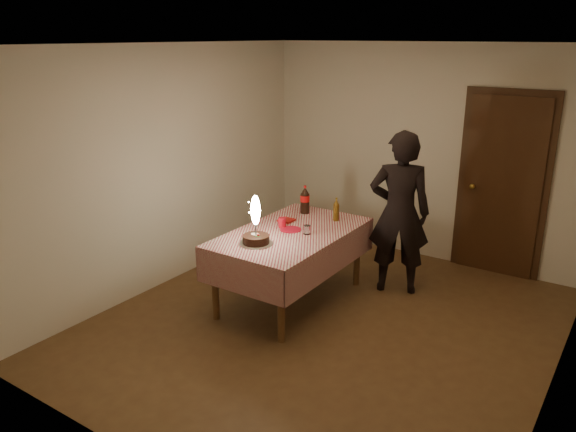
# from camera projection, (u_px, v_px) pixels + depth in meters

# --- Properties ---
(ground) EXTENTS (4.00, 4.50, 0.01)m
(ground) POSITION_uv_depth(u_px,v_px,m) (325.00, 324.00, 5.44)
(ground) COLOR brown
(ground) RESTS_ON ground
(room_shell) EXTENTS (4.04, 4.54, 2.62)m
(room_shell) POSITION_uv_depth(u_px,v_px,m) (336.00, 155.00, 4.97)
(room_shell) COLOR beige
(room_shell) RESTS_ON ground
(dining_table) EXTENTS (1.02, 1.72, 0.77)m
(dining_table) POSITION_uv_depth(u_px,v_px,m) (291.00, 241.00, 5.72)
(dining_table) COLOR brown
(dining_table) RESTS_ON ground
(birthday_cake) EXTENTS (0.32, 0.32, 0.48)m
(birthday_cake) POSITION_uv_depth(u_px,v_px,m) (256.00, 231.00, 5.32)
(birthday_cake) COLOR white
(birthday_cake) RESTS_ON dining_table
(red_plate) EXTENTS (0.22, 0.22, 0.01)m
(red_plate) POSITION_uv_depth(u_px,v_px,m) (291.00, 229.00, 5.73)
(red_plate) COLOR red
(red_plate) RESTS_ON dining_table
(red_cup) EXTENTS (0.08, 0.08, 0.10)m
(red_cup) POSITION_uv_depth(u_px,v_px,m) (282.00, 222.00, 5.81)
(red_cup) COLOR #B20C1B
(red_cup) RESTS_ON dining_table
(clear_cup) EXTENTS (0.07, 0.07, 0.09)m
(clear_cup) POSITION_uv_depth(u_px,v_px,m) (307.00, 230.00, 5.60)
(clear_cup) COLOR silver
(clear_cup) RESTS_ON dining_table
(napkin_stack) EXTENTS (0.15, 0.15, 0.02)m
(napkin_stack) POSITION_uv_depth(u_px,v_px,m) (286.00, 220.00, 6.00)
(napkin_stack) COLOR #A21512
(napkin_stack) RESTS_ON dining_table
(cola_bottle) EXTENTS (0.10, 0.10, 0.32)m
(cola_bottle) POSITION_uv_depth(u_px,v_px,m) (305.00, 200.00, 6.23)
(cola_bottle) COLOR black
(cola_bottle) RESTS_ON dining_table
(amber_bottle_right) EXTENTS (0.06, 0.06, 0.25)m
(amber_bottle_right) POSITION_uv_depth(u_px,v_px,m) (336.00, 210.00, 5.99)
(amber_bottle_right) COLOR #5D3C10
(amber_bottle_right) RESTS_ON dining_table
(photographer) EXTENTS (0.76, 0.64, 1.76)m
(photographer) POSITION_uv_depth(u_px,v_px,m) (399.00, 213.00, 5.91)
(photographer) COLOR black
(photographer) RESTS_ON ground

